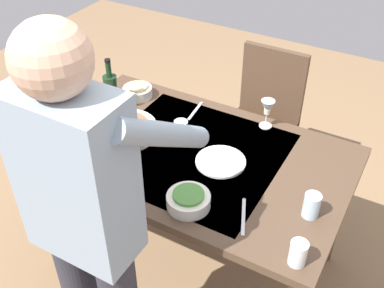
{
  "coord_description": "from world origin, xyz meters",
  "views": [
    {
      "loc": [
        -0.83,
        1.47,
        2.12
      ],
      "look_at": [
        0.0,
        0.0,
        0.82
      ],
      "focal_mm": 43.31,
      "sensor_mm": 36.0,
      "label": 1
    }
  ],
  "objects": [
    {
      "name": "table_fork",
      "position": [
        0.16,
        -0.31,
        0.77
      ],
      "size": [
        0.03,
        0.18,
        0.0
      ],
      "primitive_type": "cube",
      "rotation": [
        0.0,
        0.0,
        0.11
      ],
      "color": "silver",
      "rests_on": "dining_table"
    },
    {
      "name": "chair_near",
      "position": [
        -0.05,
        -0.83,
        0.53
      ],
      "size": [
        0.4,
        0.4,
        0.91
      ],
      "color": "#352114",
      "rests_on": "ground_plane"
    },
    {
      "name": "ground_plane",
      "position": [
        0.0,
        0.0,
        0.0
      ],
      "size": [
        6.0,
        6.0,
        0.0
      ],
      "primitive_type": "plane",
      "color": "#846647"
    },
    {
      "name": "person_server",
      "position": [
        -0.0,
        0.71,
        0.96
      ],
      "size": [
        0.42,
        0.61,
        1.69
      ],
      "color": "#2D2D38",
      "rests_on": "ground_plane"
    },
    {
      "name": "table_knife",
      "position": [
        -0.38,
        0.26,
        0.77
      ],
      "size": [
        0.09,
        0.19,
        0.0
      ],
      "primitive_type": "cube",
      "rotation": [
        0.0,
        0.0,
        0.4
      ],
      "color": "silver",
      "rests_on": "dining_table"
    },
    {
      "name": "side_bowl_salad",
      "position": [
        -0.16,
        0.31,
        0.8
      ],
      "size": [
        0.18,
        0.18,
        0.07
      ],
      "color": "silver",
      "rests_on": "dining_table"
    },
    {
      "name": "dining_table",
      "position": [
        0.0,
        0.0,
        0.69
      ],
      "size": [
        1.45,
        0.89,
        0.77
      ],
      "color": "#4C3828",
      "rests_on": "ground_plane"
    },
    {
      "name": "water_cup_near_left",
      "position": [
        0.1,
        -0.08,
        0.82
      ],
      "size": [
        0.07,
        0.07,
        0.09
      ],
      "primitive_type": "cylinder",
      "color": "silver",
      "rests_on": "dining_table"
    },
    {
      "name": "dinner_plate_near",
      "position": [
        -0.15,
        0.0,
        0.78
      ],
      "size": [
        0.23,
        0.23,
        0.01
      ],
      "primitive_type": "cylinder",
      "color": "silver",
      "rests_on": "dining_table"
    },
    {
      "name": "side_bowl_bread",
      "position": [
        0.51,
        -0.29,
        0.8
      ],
      "size": [
        0.16,
        0.16,
        0.07
      ],
      "color": "silver",
      "rests_on": "dining_table"
    },
    {
      "name": "wine_bottle",
      "position": [
        0.54,
        -0.11,
        0.88
      ],
      "size": [
        0.07,
        0.07,
        0.3
      ],
      "color": "black",
      "rests_on": "dining_table"
    },
    {
      "name": "water_cup_far_left",
      "position": [
        -0.64,
        0.37,
        0.82
      ],
      "size": [
        0.06,
        0.06,
        0.1
      ],
      "primitive_type": "cylinder",
      "color": "silver",
      "rests_on": "dining_table"
    },
    {
      "name": "water_cup_near_right",
      "position": [
        -0.6,
        0.12,
        0.82
      ],
      "size": [
        0.07,
        0.07,
        0.11
      ],
      "primitive_type": "cylinder",
      "color": "silver",
      "rests_on": "dining_table"
    },
    {
      "name": "wine_glass_left",
      "position": [
        -0.22,
        -0.37,
        0.88
      ],
      "size": [
        0.07,
        0.07,
        0.15
      ],
      "color": "white",
      "rests_on": "dining_table"
    },
    {
      "name": "serving_bowl_pasta",
      "position": [
        0.35,
        0.04,
        0.8
      ],
      "size": [
        0.3,
        0.3,
        0.07
      ],
      "color": "silver",
      "rests_on": "dining_table"
    }
  ]
}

